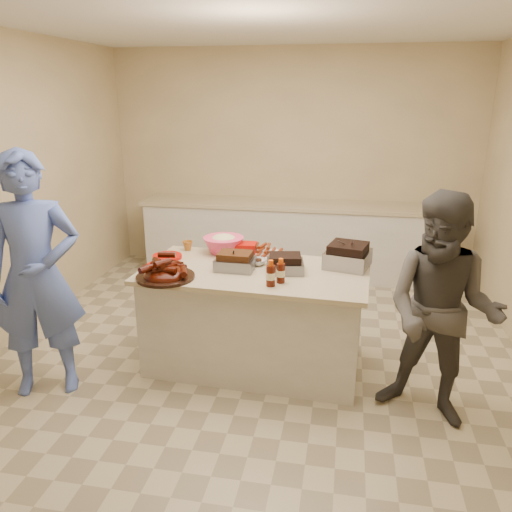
% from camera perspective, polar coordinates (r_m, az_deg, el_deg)
% --- Properties ---
extents(room, '(4.50, 5.00, 2.70)m').
position_cam_1_polar(room, '(4.35, -0.15, -11.68)').
color(room, '#CAB484').
rests_on(room, ground).
extents(back_counter, '(3.60, 0.64, 0.90)m').
position_cam_1_polar(back_counter, '(6.20, 3.63, 2.02)').
color(back_counter, beige).
rests_on(back_counter, ground).
extents(island, '(1.81, 1.02, 0.84)m').
position_cam_1_polar(island, '(4.28, -0.13, -12.22)').
color(island, beige).
rests_on(island, ground).
extents(rib_platter, '(0.46, 0.46, 0.18)m').
position_cam_1_polar(rib_platter, '(3.82, -10.29, -2.50)').
color(rib_platter, '#420E03').
rests_on(rib_platter, island).
extents(pulled_pork_tray, '(0.31, 0.24, 0.09)m').
position_cam_1_polar(pulled_pork_tray, '(3.94, -2.38, -1.54)').
color(pulled_pork_tray, '#47230F').
rests_on(pulled_pork_tray, island).
extents(brisket_tray, '(0.32, 0.28, 0.09)m').
position_cam_1_polar(brisket_tray, '(3.90, 3.31, -1.79)').
color(brisket_tray, black).
rests_on(brisket_tray, island).
extents(roasting_pan, '(0.40, 0.40, 0.13)m').
position_cam_1_polar(roasting_pan, '(4.07, 10.37, -1.21)').
color(roasting_pan, gray).
rests_on(roasting_pan, island).
extents(coleslaw_bowl, '(0.37, 0.37, 0.24)m').
position_cam_1_polar(coleslaw_bowl, '(4.36, -3.70, 0.37)').
color(coleslaw_bowl, '#F03E6A').
rests_on(coleslaw_bowl, island).
extents(sausage_plate, '(0.36, 0.36, 0.05)m').
position_cam_1_polar(sausage_plate, '(4.26, 1.25, 0.00)').
color(sausage_plate, silver).
rests_on(sausage_plate, island).
extents(mac_cheese_dish, '(0.35, 0.29, 0.08)m').
position_cam_1_polar(mac_cheese_dish, '(4.12, 10.66, -0.98)').
color(mac_cheese_dish, orange).
rests_on(mac_cheese_dish, island).
extents(bbq_bottle_a, '(0.07, 0.07, 0.19)m').
position_cam_1_polar(bbq_bottle_a, '(3.61, 1.68, -3.42)').
color(bbq_bottle_a, '#411006').
rests_on(bbq_bottle_a, island).
extents(bbq_bottle_b, '(0.07, 0.07, 0.19)m').
position_cam_1_polar(bbq_bottle_b, '(3.68, 2.83, -3.03)').
color(bbq_bottle_b, '#411006').
rests_on(bbq_bottle_b, island).
extents(mustard_bottle, '(0.04, 0.04, 0.11)m').
position_cam_1_polar(mustard_bottle, '(4.00, -1.91, -1.24)').
color(mustard_bottle, yellow).
rests_on(mustard_bottle, island).
extents(sauce_bowl, '(0.15, 0.05, 0.15)m').
position_cam_1_polar(sauce_bowl, '(4.05, 0.13, -0.99)').
color(sauce_bowl, silver).
rests_on(sauce_bowl, island).
extents(plate_stack_large, '(0.26, 0.26, 0.03)m').
position_cam_1_polar(plate_stack_large, '(4.27, -10.10, -0.25)').
color(plate_stack_large, '#AB0C04').
rests_on(plate_stack_large, island).
extents(plate_stack_small, '(0.21, 0.21, 0.03)m').
position_cam_1_polar(plate_stack_small, '(4.06, -10.99, -1.27)').
color(plate_stack_small, '#AB0C04').
rests_on(plate_stack_small, island).
extents(plastic_cup, '(0.09, 0.09, 0.09)m').
position_cam_1_polar(plastic_cup, '(4.46, -7.80, 0.67)').
color(plastic_cup, '#9A5D1D').
rests_on(plastic_cup, island).
extents(basket_stack, '(0.21, 0.16, 0.10)m').
position_cam_1_polar(basket_stack, '(4.31, -1.35, 0.19)').
color(basket_stack, '#AB0C04').
rests_on(basket_stack, island).
extents(guest_blue, '(1.31, 1.93, 0.43)m').
position_cam_1_polar(guest_blue, '(4.30, -22.31, -13.60)').
color(guest_blue, '#526BC1').
rests_on(guest_blue, ground).
extents(guest_gray, '(1.32, 1.77, 0.60)m').
position_cam_1_polar(guest_gray, '(3.89, 19.11, -16.86)').
color(guest_gray, '#4C4944').
rests_on(guest_gray, ground).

